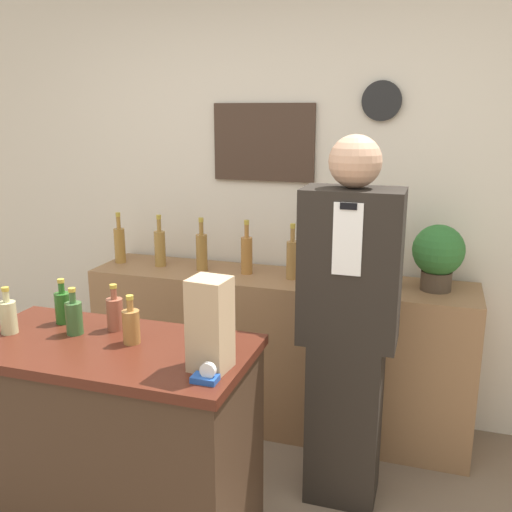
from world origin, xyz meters
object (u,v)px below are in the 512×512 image
at_px(shopkeeper, 348,329).
at_px(paper_bag, 210,324).
at_px(tape_dispenser, 206,376).
at_px(potted_plant, 438,254).

relative_size(shopkeeper, paper_bag, 5.15).
bearing_deg(paper_bag, tape_dispenser, -76.82).
bearing_deg(shopkeeper, potted_plant, 57.23).
xyz_separation_m(potted_plant, paper_bag, (-0.75, -1.28, -0.01)).
height_order(shopkeeper, paper_bag, shopkeeper).
bearing_deg(tape_dispenser, potted_plant, 62.21).
xyz_separation_m(shopkeeper, tape_dispenser, (-0.36, -0.81, 0.09)).
height_order(paper_bag, tape_dispenser, paper_bag).
relative_size(shopkeeper, potted_plant, 4.96).
distance_m(shopkeeper, tape_dispenser, 0.89).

